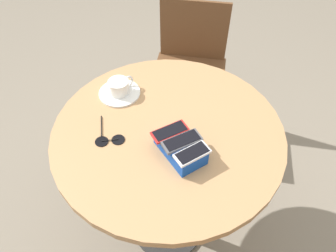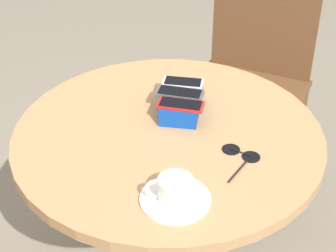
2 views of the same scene
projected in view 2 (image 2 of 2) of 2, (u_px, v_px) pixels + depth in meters
The scene contains 9 objects.
round_table at pixel (168, 172), 1.60m from camera, with size 0.85×0.85×0.78m.
phone_box at pixel (181, 103), 1.59m from camera, with size 0.20×0.14×0.05m.
phone_white at pixel (183, 83), 1.62m from camera, with size 0.08×0.13×0.01m.
phone_gray at pixel (180, 93), 1.58m from camera, with size 0.09×0.14×0.01m.
phone_red at pixel (181, 105), 1.53m from camera, with size 0.09×0.14×0.01m.
saucer at pixel (175, 199), 1.29m from camera, with size 0.17×0.17×0.01m, color white.
coffee_cup at pixel (174, 188), 1.28m from camera, with size 0.08×0.11×0.06m.
sunglasses at pixel (241, 155), 1.44m from camera, with size 0.16×0.10×0.01m.
chair_far_side at pixel (249, 84), 2.30m from camera, with size 0.62×0.62×0.92m.
Camera 2 is at (1.24, -0.12, 1.66)m, focal length 60.00 mm.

